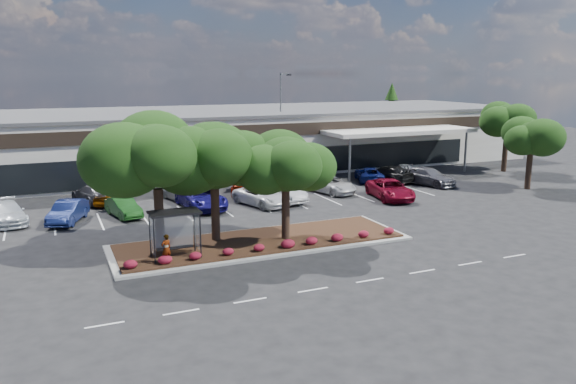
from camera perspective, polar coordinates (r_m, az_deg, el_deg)
name	(u,v)px	position (r m, az deg, el deg)	size (l,w,h in m)	color
ground	(320,259)	(31.77, 3.27, -6.79)	(160.00, 160.00, 0.00)	black
retail_store	(181,139)	(62.64, -10.83, 5.27)	(80.40, 25.20, 6.25)	silver
landscape_island	(261,242)	(34.44, -2.73, -5.07)	(18.00, 6.00, 0.26)	#A0A09B
lane_markings	(254,217)	(40.90, -3.52, -2.51)	(33.12, 20.06, 0.01)	silver
shrub_row	(274,245)	(32.46, -1.41, -5.42)	(17.00, 0.80, 0.50)	maroon
bus_shelter	(174,221)	(31.39, -11.51, -2.86)	(2.75, 1.55, 2.59)	black
island_tree_west	(158,182)	(32.37, -13.10, 0.97)	(7.20, 7.20, 7.89)	#173310
island_tree_mid	(214,180)	(33.88, -7.48, 1.17)	(6.60, 6.60, 7.32)	#173310
island_tree_east	(286,186)	(33.89, -0.24, 0.57)	(5.80, 5.80, 6.50)	#173310
tree_east_near	(530,153)	(54.56, 23.39, 3.65)	(5.60, 5.60, 6.51)	#173310
tree_east_far	(506,136)	(63.59, 21.30, 5.36)	(6.40, 6.40, 7.62)	#173310
conifer_north_east	(391,113)	(85.55, 10.43, 7.92)	(3.96, 3.96, 9.00)	#173310
person_waiting	(166,249)	(30.76, -12.27, -5.63)	(0.58, 0.38, 1.58)	#594C47
light_pole	(281,128)	(59.80, -0.67, 6.55)	(1.42, 0.73, 10.30)	#A0A09B
car_0	(8,213)	(43.47, -26.58, -1.93)	(2.03, 5.00, 1.45)	silver
car_1	(68,212)	(42.05, -21.45, -1.87)	(1.61, 4.62, 1.52)	navy
car_2	(123,207)	(42.43, -16.38, -1.50)	(1.45, 4.16, 1.37)	#194E18
car_3	(201,197)	(43.75, -8.80, -0.55)	(2.80, 6.06, 1.68)	navy
car_4	(262,196)	(44.25, -2.69, -0.42)	(2.43, 5.27, 1.46)	white
car_5	(282,191)	(45.60, -0.59, 0.10)	(1.79, 5.12, 1.69)	#BDBDBD
car_6	(331,185)	(48.95, 4.35, 0.73)	(2.35, 5.09, 1.41)	silver
car_7	(390,189)	(47.26, 10.35, 0.26)	(2.63, 5.70, 1.58)	maroon
car_8	(428,176)	(53.91, 14.02, 1.54)	(2.24, 5.50, 1.60)	#55545B
car_9	(94,194)	(47.66, -19.14, -0.15)	(2.12, 5.22, 1.52)	#505057
car_10	(110,195)	(46.81, -17.63, -0.32)	(1.68, 4.17, 1.42)	#7D3804
car_12	(185,191)	(46.55, -10.45, 0.12)	(2.31, 5.67, 1.65)	silver
car_13	(246,185)	(48.42, -4.33, 0.74)	(2.29, 5.62, 1.63)	#8A1401
car_14	(272,179)	(50.96, -1.65, 1.29)	(2.59, 5.63, 1.56)	navy
car_15	(369,174)	(54.68, 8.22, 1.79)	(2.27, 4.91, 1.37)	navy
car_16	(388,174)	(54.60, 10.11, 1.84)	(2.22, 5.47, 1.59)	black
car_17	(404,170)	(57.81, 11.71, 2.21)	(1.60, 3.98, 1.36)	#9EA5AA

